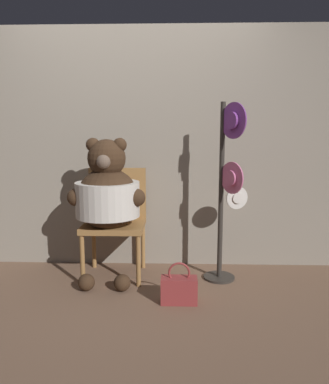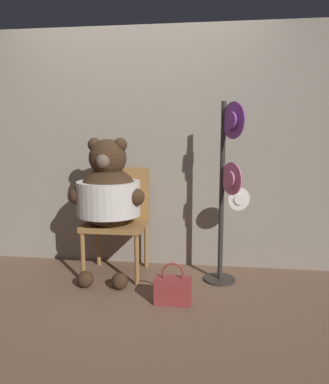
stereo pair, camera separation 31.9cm
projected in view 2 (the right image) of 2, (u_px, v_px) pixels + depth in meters
The scene contains 6 objects.
ground_plane at pixel (127, 285), 3.25m from camera, with size 14.00×14.00×0.00m, color brown.
wall_back at pixel (140, 149), 3.68m from camera, with size 8.00×0.10×2.30m.
chair at pixel (118, 215), 3.49m from camera, with size 0.54×0.51×0.98m.
teddy_bear at pixel (108, 194), 3.30m from camera, with size 0.67×0.60×1.27m.
hat_display_rack at pixel (228, 188), 3.17m from camera, with size 0.39×0.38×1.57m.
handbag_on_ground at pixel (173, 290), 2.89m from camera, with size 0.28×0.14×0.33m.
Camera 2 is at (0.72, -3.02, 1.32)m, focal length 35.00 mm.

